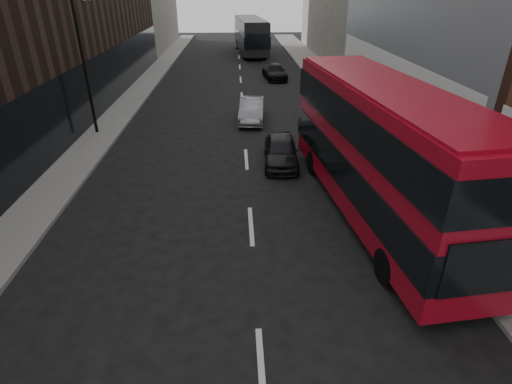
{
  "coord_description": "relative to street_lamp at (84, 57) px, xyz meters",
  "views": [
    {
      "loc": [
        -0.41,
        -3.89,
        7.59
      ],
      "look_at": [
        0.07,
        5.79,
        2.5
      ],
      "focal_mm": 28.0,
      "sensor_mm": 36.0,
      "label": 1
    }
  ],
  "objects": [
    {
      "name": "sidewalk_right",
      "position": [
        15.72,
        7.0,
        -4.11
      ],
      "size": [
        3.0,
        80.0,
        0.15
      ],
      "primitive_type": "cube",
      "color": "slate",
      "rests_on": "ground"
    },
    {
      "name": "street_lamp",
      "position": [
        0.0,
        0.0,
        0.0
      ],
      "size": [
        1.06,
        0.22,
        7.0
      ],
      "color": "black",
      "rests_on": "sidewalk_left"
    },
    {
      "name": "red_bus",
      "position": [
        12.7,
        -9.32,
        -1.55
      ],
      "size": [
        3.95,
        11.93,
        4.74
      ],
      "rotation": [
        0.0,
        0.0,
        0.1
      ],
      "color": "maroon",
      "rests_on": "ground"
    },
    {
      "name": "grey_bus",
      "position": [
        9.69,
        28.65,
        -2.07
      ],
      "size": [
        3.83,
        12.38,
        3.94
      ],
      "rotation": [
        0.0,
        0.0,
        0.08
      ],
      "color": "black",
      "rests_on": "ground"
    },
    {
      "name": "car_c",
      "position": [
        11.24,
        14.17,
        -3.56
      ],
      "size": [
        2.18,
        4.45,
        1.25
      ],
      "primitive_type": "imported",
      "rotation": [
        0.0,
        0.0,
        0.1
      ],
      "color": "black",
      "rests_on": "ground"
    },
    {
      "name": "sidewalk_left",
      "position": [
        0.22,
        7.0,
        -4.11
      ],
      "size": [
        2.0,
        80.0,
        0.15
      ],
      "primitive_type": "cube",
      "color": "slate",
      "rests_on": "ground"
    },
    {
      "name": "car_b",
      "position": [
        8.72,
        2.1,
        -3.5
      ],
      "size": [
        1.76,
        4.23,
        1.36
      ],
      "primitive_type": "imported",
      "rotation": [
        0.0,
        0.0,
        -0.08
      ],
      "color": "gray",
      "rests_on": "ground"
    },
    {
      "name": "car_a",
      "position": [
        9.83,
        -4.57,
        -3.52
      ],
      "size": [
        1.8,
        3.95,
        1.32
      ],
      "primitive_type": "imported",
      "rotation": [
        0.0,
        0.0,
        -0.07
      ],
      "color": "black",
      "rests_on": "ground"
    }
  ]
}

